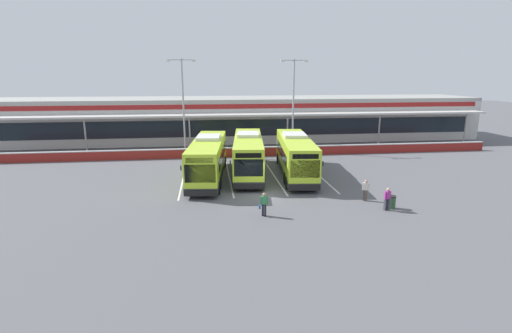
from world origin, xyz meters
TOP-DOWN VIEW (x-y plane):
  - ground_plane at (0.00, 0.00)m, footprint 200.00×200.00m
  - terminal_building at (-0.00, 26.91)m, footprint 70.00×13.00m
  - red_barrier_wall at (0.00, 14.50)m, footprint 60.00×0.40m
  - coach_bus_leftmost at (-3.99, 5.47)m, footprint 3.96×12.34m
  - coach_bus_left_centre at (-0.22, 6.78)m, footprint 3.96×12.34m
  - coach_bus_centre at (4.13, 5.84)m, footprint 3.96×12.34m
  - bay_stripe_far_west at (-6.30, 6.00)m, footprint 0.14×13.00m
  - bay_stripe_west at (-2.10, 6.00)m, footprint 0.14×13.00m
  - bay_stripe_mid_west at (2.10, 6.00)m, footprint 0.14×13.00m
  - bay_stripe_centre at (6.30, 6.00)m, footprint 0.14×13.00m
  - pedestrian_with_handbag at (-0.38, -4.42)m, footprint 0.63×0.39m
  - pedestrian_in_dark_coat at (8.28, -4.43)m, footprint 0.53×0.32m
  - pedestrian_child at (7.61, -2.28)m, footprint 0.52×0.40m
  - lamp_post_west at (-6.69, 17.19)m, footprint 3.24×0.28m
  - lamp_post_centre at (6.35, 16.94)m, footprint 3.24×0.28m
  - litter_bin at (8.80, -4.10)m, footprint 0.54×0.54m

SIDE VIEW (x-z plane):
  - ground_plane at x=0.00m, z-range 0.00..0.00m
  - bay_stripe_far_west at x=-6.30m, z-range 0.00..0.01m
  - bay_stripe_west at x=-2.10m, z-range 0.00..0.01m
  - bay_stripe_mid_west at x=2.10m, z-range 0.00..0.01m
  - bay_stripe_centre at x=6.30m, z-range 0.00..0.01m
  - litter_bin at x=8.80m, z-range 0.00..0.93m
  - red_barrier_wall at x=0.00m, z-range 0.01..1.10m
  - pedestrian_with_handbag at x=-0.38m, z-range 0.05..1.67m
  - pedestrian_in_dark_coat at x=8.28m, z-range 0.06..1.68m
  - pedestrian_child at x=7.61m, z-range 0.06..1.68m
  - coach_bus_leftmost at x=-3.99m, z-range -0.10..3.68m
  - coach_bus_left_centre at x=-0.22m, z-range -0.10..3.68m
  - coach_bus_centre at x=4.13m, z-range -0.10..3.68m
  - terminal_building at x=0.00m, z-range 0.01..6.01m
  - lamp_post_west at x=-6.69m, z-range 0.79..11.79m
  - lamp_post_centre at x=6.35m, z-range 0.79..11.79m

